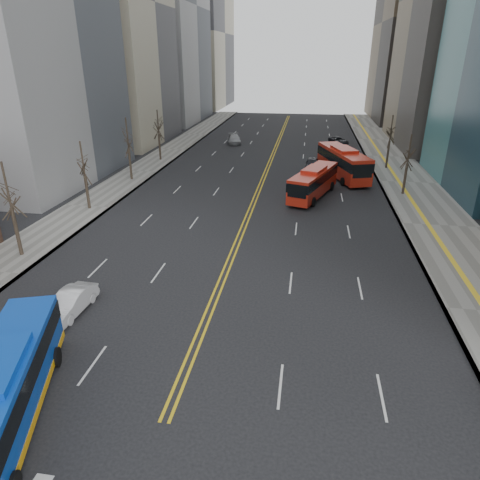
# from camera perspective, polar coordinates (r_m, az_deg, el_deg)

# --- Properties ---
(sidewalk_right) EXTENTS (7.00, 130.00, 0.15)m
(sidewalk_right) POSITION_cam_1_polar(r_m,az_deg,el_deg) (56.00, 21.44, 7.15)
(sidewalk_right) COLOR slate
(sidewalk_right) RESTS_ON ground
(sidewalk_left) EXTENTS (5.00, 130.00, 0.15)m
(sidewalk_left) POSITION_cam_1_polar(r_m,az_deg,el_deg) (58.83, -13.20, 8.88)
(sidewalk_left) COLOR slate
(sidewalk_left) RESTS_ON ground
(centerline) EXTENTS (0.55, 100.00, 0.01)m
(centerline) POSITION_cam_1_polar(r_m,az_deg,el_deg) (64.59, 4.14, 10.64)
(centerline) COLOR gold
(centerline) RESTS_ON ground
(street_trees) EXTENTS (35.20, 47.20, 7.60)m
(street_trees) POSITION_cam_1_polar(r_m,az_deg,el_deg) (45.11, -7.39, 11.25)
(street_trees) COLOR black
(street_trees) RESTS_ON ground
(blue_bus) EXTENTS (5.80, 11.14, 3.22)m
(blue_bus) POSITION_cam_1_polar(r_m,az_deg,el_deg) (20.77, -29.05, -17.31)
(blue_bus) COLOR #0C42BB
(blue_bus) RESTS_ON ground
(red_bus_near) EXTENTS (5.45, 10.28, 3.22)m
(red_bus_near) POSITION_cam_1_polar(r_m,az_deg,el_deg) (47.19, 9.77, 7.80)
(red_bus_near) COLOR red
(red_bus_near) RESTS_ON ground
(red_bus_far) EXTENTS (6.24, 12.03, 3.72)m
(red_bus_far) POSITION_cam_1_polar(r_m,az_deg,el_deg) (55.89, 13.58, 10.20)
(red_bus_far) COLOR red
(red_bus_far) RESTS_ON ground
(car_white) EXTENTS (1.66, 4.26, 1.38)m
(car_white) POSITION_cam_1_polar(r_m,az_deg,el_deg) (27.66, -21.66, -7.77)
(car_white) COLOR silver
(car_white) RESTS_ON ground
(car_dark_mid) EXTENTS (1.97, 4.59, 1.54)m
(car_dark_mid) POSITION_cam_1_polar(r_m,az_deg,el_deg) (59.42, 9.63, 10.00)
(car_dark_mid) COLOR black
(car_dark_mid) RESTS_ON ground
(car_silver) EXTENTS (3.19, 5.53, 1.51)m
(car_silver) POSITION_cam_1_polar(r_m,az_deg,el_deg) (76.70, -0.80, 13.30)
(car_silver) COLOR #949599
(car_silver) RESTS_ON ground
(car_dark_far) EXTENTS (3.76, 4.94, 1.25)m
(car_dark_far) POSITION_cam_1_polar(r_m,az_deg,el_deg) (77.98, 13.03, 12.79)
(car_dark_far) COLOR black
(car_dark_far) RESTS_ON ground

